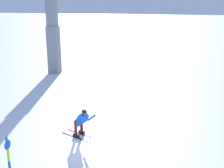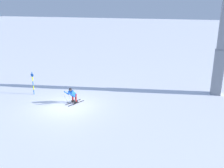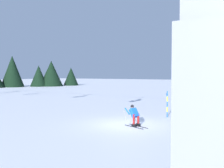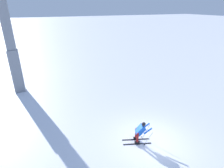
% 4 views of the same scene
% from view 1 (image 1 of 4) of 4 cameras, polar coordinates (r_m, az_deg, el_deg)
% --- Properties ---
extents(ground_plane, '(260.00, 260.00, 0.00)m').
position_cam_1_polar(ground_plane, '(11.97, -3.51, -11.39)').
color(ground_plane, white).
extents(skier_carving_main, '(1.69, 1.08, 1.43)m').
position_cam_1_polar(skier_carving_main, '(12.00, -6.21, -7.51)').
color(skier_carving_main, black).
rests_on(skier_carving_main, ground_plane).
extents(lift_tower_near, '(0.84, 2.58, 11.84)m').
position_cam_1_polar(lift_tower_near, '(22.88, -12.17, 14.22)').
color(lift_tower_near, gray).
rests_on(lift_tower_near, ground_plane).
extents(trail_marker_pole, '(0.07, 0.28, 1.92)m').
position_cam_1_polar(trail_marker_pole, '(8.95, -20.11, -15.06)').
color(trail_marker_pole, blue).
rests_on(trail_marker_pole, ground_plane).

